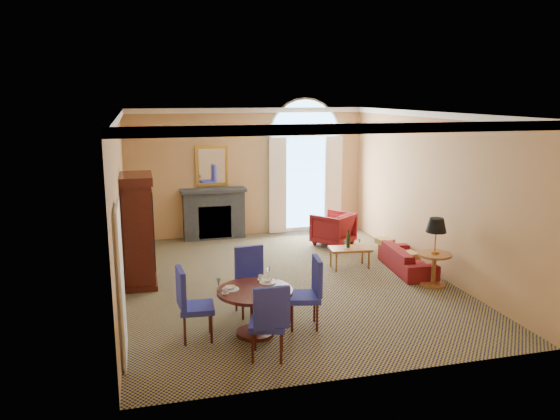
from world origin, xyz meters
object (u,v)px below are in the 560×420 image
object	(u,v)px
armoire	(138,232)
armchair	(333,229)
sofa	(407,259)
side_table	(435,244)
dining_table	(255,301)
coffee_table	(350,249)

from	to	relation	value
armoire	armchair	world-z (taller)	armoire
sofa	side_table	size ratio (longest dim) A/B	1.32
dining_table	coffee_table	bearing A→B (deg)	45.99
side_table	sofa	bearing A→B (deg)	93.04
coffee_table	dining_table	bearing A→B (deg)	-127.76
dining_table	side_table	size ratio (longest dim) A/B	0.89
armoire	sofa	world-z (taller)	armoire
coffee_table	sofa	bearing A→B (deg)	-17.92
armoire	side_table	bearing A→B (deg)	-15.98
armoire	sofa	bearing A→B (deg)	-6.30
armoire	coffee_table	world-z (taller)	armoire
coffee_table	side_table	xyz separation A→B (m)	(1.11, -1.42, 0.41)
armchair	coffee_table	bearing A→B (deg)	43.71
armoire	coffee_table	xyz separation A→B (m)	(4.21, -0.11, -0.60)
armoire	dining_table	world-z (taller)	armoire
armoire	side_table	xyz separation A→B (m)	(5.32, -1.52, -0.19)
sofa	side_table	bearing A→B (deg)	-171.59
side_table	coffee_table	bearing A→B (deg)	128.10
dining_table	coffee_table	distance (m)	3.71
armoire	sofa	size ratio (longest dim) A/B	1.24
sofa	side_table	world-z (taller)	side_table
dining_table	armchair	bearing A→B (deg)	57.24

